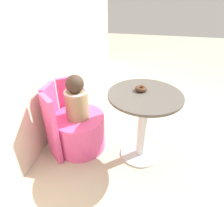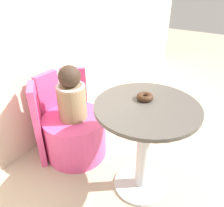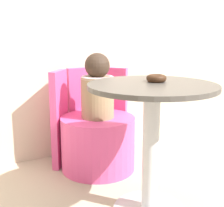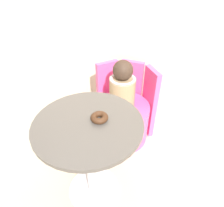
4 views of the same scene
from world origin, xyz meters
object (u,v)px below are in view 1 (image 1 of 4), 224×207
tub_chair (80,131)px  donut (141,89)px  round_table (143,114)px  child_figure (76,99)px

tub_chair → donut: size_ratio=4.98×
tub_chair → donut: bearing=-83.9°
round_table → donut: bearing=37.0°
tub_chair → child_figure: (-0.00, 0.00, 0.41)m
tub_chair → child_figure: 0.41m
round_table → tub_chair: 0.74m
donut → child_figure: bearing=96.1°
tub_chair → donut: 0.84m
child_figure → donut: (0.07, -0.62, 0.15)m
round_table → donut: 0.25m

